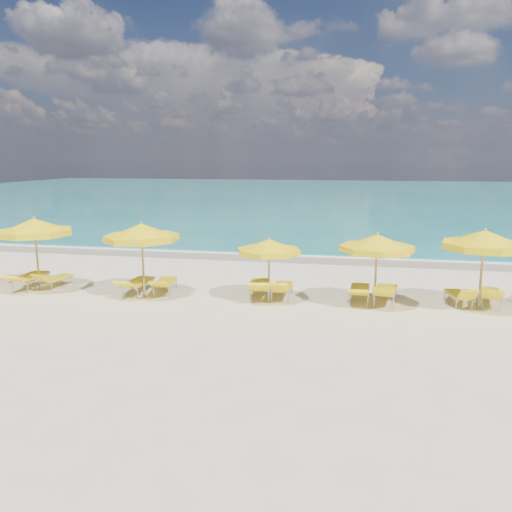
# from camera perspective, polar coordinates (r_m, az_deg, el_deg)

# --- Properties ---
(ground_plane) EXTENTS (120.00, 120.00, 0.00)m
(ground_plane) POSITION_cam_1_polar(r_m,az_deg,el_deg) (16.61, -1.00, -5.05)
(ground_plane) COLOR beige
(ocean) EXTENTS (120.00, 80.00, 0.30)m
(ocean) POSITION_cam_1_polar(r_m,az_deg,el_deg) (63.84, 8.13, 6.90)
(ocean) COLOR #157672
(ocean) RESTS_ON ground
(wet_sand_band) EXTENTS (120.00, 2.60, 0.01)m
(wet_sand_band) POSITION_cam_1_polar(r_m,az_deg,el_deg) (23.69, 2.75, -0.13)
(wet_sand_band) COLOR tan
(wet_sand_band) RESTS_ON ground
(foam_line) EXTENTS (120.00, 1.20, 0.03)m
(foam_line) POSITION_cam_1_polar(r_m,az_deg,el_deg) (24.47, 3.02, 0.23)
(foam_line) COLOR white
(foam_line) RESTS_ON ground
(whitecap_near) EXTENTS (14.00, 0.36, 0.05)m
(whitecap_near) POSITION_cam_1_polar(r_m,az_deg,el_deg) (34.22, -4.87, 3.35)
(whitecap_near) COLOR white
(whitecap_near) RESTS_ON ground
(whitecap_far) EXTENTS (18.00, 0.30, 0.05)m
(whitecap_far) POSITION_cam_1_polar(r_m,az_deg,el_deg) (40.13, 17.72, 4.01)
(whitecap_far) COLOR white
(whitecap_far) RESTS_ON ground
(umbrella_1) EXTENTS (2.99, 2.99, 2.63)m
(umbrella_1) POSITION_cam_1_polar(r_m,az_deg,el_deg) (19.08, -23.99, 2.98)
(umbrella_1) COLOR tan
(umbrella_1) RESTS_ON ground
(umbrella_2) EXTENTS (3.19, 3.19, 2.56)m
(umbrella_2) POSITION_cam_1_polar(r_m,az_deg,el_deg) (17.03, -12.95, 2.59)
(umbrella_2) COLOR tan
(umbrella_2) RESTS_ON ground
(umbrella_3) EXTENTS (2.20, 2.20, 2.11)m
(umbrella_3) POSITION_cam_1_polar(r_m,az_deg,el_deg) (16.13, 1.49, 1.04)
(umbrella_3) COLOR tan
(umbrella_3) RESTS_ON ground
(umbrella_4) EXTENTS (2.61, 2.61, 2.37)m
(umbrella_4) POSITION_cam_1_polar(r_m,az_deg,el_deg) (15.92, 13.68, 1.39)
(umbrella_4) COLOR tan
(umbrella_4) RESTS_ON ground
(umbrella_5) EXTENTS (2.87, 2.87, 2.56)m
(umbrella_5) POSITION_cam_1_polar(r_m,az_deg,el_deg) (16.62, 24.63, 1.64)
(umbrella_5) COLOR tan
(umbrella_5) RESTS_ON ground
(lounger_1_left) EXTENTS (0.77, 2.10, 0.76)m
(lounger_1_left) POSITION_cam_1_polar(r_m,az_deg,el_deg) (19.84, -24.45, -2.65)
(lounger_1_left) COLOR #A5A8AD
(lounger_1_left) RESTS_ON ground
(lounger_1_right) EXTENTS (0.77, 1.67, 0.70)m
(lounger_1_right) POSITION_cam_1_polar(r_m,az_deg,el_deg) (19.56, -21.91, -2.78)
(lounger_1_right) COLOR #A5A8AD
(lounger_1_right) RESTS_ON ground
(lounger_2_left) EXTENTS (0.71, 2.00, 0.75)m
(lounger_2_left) POSITION_cam_1_polar(r_m,az_deg,el_deg) (17.82, -13.40, -3.46)
(lounger_2_left) COLOR #A5A8AD
(lounger_2_left) RESTS_ON ground
(lounger_2_right) EXTENTS (0.87, 1.94, 0.71)m
(lounger_2_right) POSITION_cam_1_polar(r_m,az_deg,el_deg) (17.69, -10.37, -3.48)
(lounger_2_right) COLOR #A5A8AD
(lounger_2_right) RESTS_ON ground
(lounger_3_left) EXTENTS (0.98, 2.14, 0.83)m
(lounger_3_left) POSITION_cam_1_polar(r_m,az_deg,el_deg) (16.86, 0.42, -3.93)
(lounger_3_left) COLOR #A5A8AD
(lounger_3_left) RESTS_ON ground
(lounger_3_right) EXTENTS (0.64, 1.81, 0.80)m
(lounger_3_right) POSITION_cam_1_polar(r_m,az_deg,el_deg) (16.80, 2.98, -4.08)
(lounger_3_right) COLOR #A5A8AD
(lounger_3_right) RESTS_ON ground
(lounger_4_left) EXTENTS (0.71, 1.98, 0.71)m
(lounger_4_left) POSITION_cam_1_polar(r_m,az_deg,el_deg) (16.76, 11.75, -4.33)
(lounger_4_left) COLOR #A5A8AD
(lounger_4_left) RESTS_ON ground
(lounger_4_right) EXTENTS (0.92, 2.06, 0.83)m
(lounger_4_right) POSITION_cam_1_polar(r_m,az_deg,el_deg) (16.77, 14.57, -4.41)
(lounger_4_right) COLOR #A5A8AD
(lounger_4_right) RESTS_ON ground
(lounger_5_left) EXTENTS (0.78, 1.65, 0.78)m
(lounger_5_left) POSITION_cam_1_polar(r_m,az_deg,el_deg) (17.23, 22.13, -4.59)
(lounger_5_left) COLOR #A5A8AD
(lounger_5_left) RESTS_ON ground
(lounger_5_right) EXTENTS (0.92, 1.95, 0.77)m
(lounger_5_right) POSITION_cam_1_polar(r_m,az_deg,el_deg) (17.64, 25.16, -4.40)
(lounger_5_right) COLOR #A5A8AD
(lounger_5_right) RESTS_ON ground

